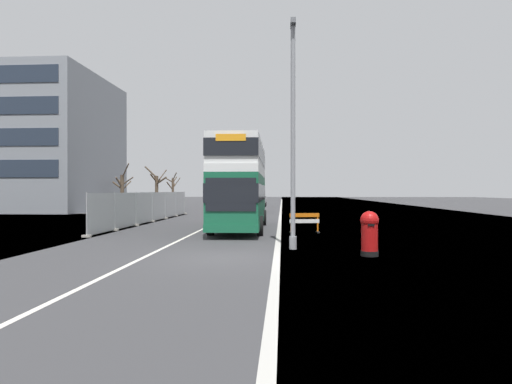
{
  "coord_description": "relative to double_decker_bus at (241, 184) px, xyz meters",
  "views": [
    {
      "loc": [
        1.95,
        -14.07,
        2.26
      ],
      "look_at": [
        0.64,
        6.71,
        2.2
      ],
      "focal_mm": 29.52,
      "sensor_mm": 36.0,
      "label": 1
    }
  ],
  "objects": [
    {
      "name": "construction_site_fence",
      "position": [
        -7.05,
        5.56,
        -1.62
      ],
      "size": [
        0.44,
        20.6,
        2.2
      ],
      "color": "#A8AAAD",
      "rests_on": "ground"
    },
    {
      "name": "roadworks_barrier",
      "position": [
        3.6,
        -1.87,
        -2.02
      ],
      "size": [
        1.64,
        0.71,
        1.06
      ],
      "color": "orange",
      "rests_on": "ground"
    },
    {
      "name": "bare_tree_far_verge_near",
      "position": [
        -16.09,
        23.08,
        -0.28
      ],
      "size": [
        2.56,
        2.54,
        5.37
      ],
      "color": "#4C3D2D",
      "rests_on": "ground"
    },
    {
      "name": "double_decker_bus",
      "position": [
        0.0,
        0.0,
        0.0
      ],
      "size": [
        2.92,
        11.05,
        5.02
      ],
      "color": "#145638",
      "rests_on": "ground"
    },
    {
      "name": "car_receding_mid",
      "position": [
        -4.7,
        28.97,
        -1.65
      ],
      "size": [
        1.94,
        3.93,
        2.16
      ],
      "color": "maroon",
      "rests_on": "ground"
    },
    {
      "name": "bare_tree_far_verge_mid",
      "position": [
        -14.24,
        30.35,
        0.05
      ],
      "size": [
        3.05,
        2.49,
        5.52
      ],
      "color": "#4C3D2D",
      "rests_on": "ground"
    },
    {
      "name": "bare_tree_far_verge_far",
      "position": [
        -14.96,
        41.26,
        -0.12
      ],
      "size": [
        2.34,
        2.7,
        5.15
      ],
      "color": "#4C3D2D",
      "rests_on": "ground"
    },
    {
      "name": "car_oncoming_near",
      "position": [
        -0.46,
        19.3,
        -1.64
      ],
      "size": [
        2.0,
        4.33,
        2.22
      ],
      "color": "slate",
      "rests_on": "ground"
    },
    {
      "name": "lamppost_foreground",
      "position": [
        2.83,
        -8.16,
        1.51
      ],
      "size": [
        0.29,
        0.7,
        8.83
      ],
      "color": "gray",
      "rests_on": "ground"
    },
    {
      "name": "ground",
      "position": [
        1.0,
        -10.28,
        -2.72
      ],
      "size": [
        140.0,
        280.0,
        0.1
      ],
      "color": "#38383A"
    },
    {
      "name": "red_pillar_postbox",
      "position": [
        5.44,
        -9.67,
        -1.82
      ],
      "size": [
        0.63,
        0.63,
        1.55
      ],
      "color": "black",
      "rests_on": "ground"
    },
    {
      "name": "car_receding_far",
      "position": [
        -0.9,
        35.38,
        -1.56
      ],
      "size": [
        1.99,
        4.58,
        2.39
      ],
      "color": "silver",
      "rests_on": "ground"
    }
  ]
}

